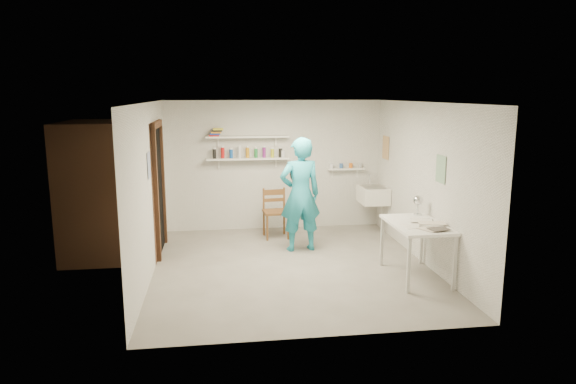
{
  "coord_description": "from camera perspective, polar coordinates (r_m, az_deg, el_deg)",
  "views": [
    {
      "loc": [
        -1.05,
        -7.17,
        2.53
      ],
      "look_at": [
        0.0,
        0.4,
        1.05
      ],
      "focal_mm": 32.0,
      "sensor_mm": 36.0,
      "label": 1
    }
  ],
  "objects": [
    {
      "name": "wall_back",
      "position": [
        9.58,
        -1.53,
        2.98
      ],
      "size": [
        4.0,
        0.02,
        2.4
      ],
      "primitive_type": "cube",
      "color": "silver",
      "rests_on": "ground"
    },
    {
      "name": "door_lintel",
      "position": [
        8.28,
        -14.39,
        7.3
      ],
      "size": [
        0.06,
        1.05,
        0.1
      ],
      "primitive_type": "cube",
      "color": "brown",
      "rests_on": "wall_left"
    },
    {
      "name": "shelf_lower",
      "position": [
        9.39,
        -4.49,
        3.71
      ],
      "size": [
        1.5,
        0.22,
        0.03
      ],
      "primitive_type": "cube",
      "color": "white",
      "rests_on": "wall_back"
    },
    {
      "name": "wall_left",
      "position": [
        7.35,
        -15.27,
        0.15
      ],
      "size": [
        0.02,
        4.5,
        2.4
      ],
      "primitive_type": "cube",
      "color": "silver",
      "rests_on": "ground"
    },
    {
      "name": "poster_left",
      "position": [
        7.34,
        -15.19,
        2.91
      ],
      "size": [
        0.01,
        0.28,
        0.36
      ],
      "primitive_type": "cube",
      "color": "#334C7F",
      "rests_on": "wall_left"
    },
    {
      "name": "wall_clock",
      "position": [
        8.4,
        1.31,
        2.06
      ],
      "size": [
        0.33,
        0.07,
        0.33
      ],
      "primitive_type": "cylinder",
      "rotation": [
        1.57,
        0.0,
        0.12
      ],
      "color": "beige",
      "rests_on": "man"
    },
    {
      "name": "floor",
      "position": [
        7.68,
        0.42,
        -8.36
      ],
      "size": [
        4.0,
        4.5,
        0.02
      ],
      "primitive_type": "cube",
      "color": "slate",
      "rests_on": "ground"
    },
    {
      "name": "ledge_shelf",
      "position": [
        9.74,
        6.45,
        2.58
      ],
      "size": [
        0.7,
        0.14,
        0.03
      ],
      "primitive_type": "cube",
      "color": "white",
      "rests_on": "wall_back"
    },
    {
      "name": "corridor_box",
      "position": [
        8.51,
        -18.95,
        0.35
      ],
      "size": [
        1.4,
        1.5,
        2.1
      ],
      "primitive_type": "cube",
      "color": "brown",
      "rests_on": "ground"
    },
    {
      "name": "ceiling",
      "position": [
        7.24,
        0.44,
        10.01
      ],
      "size": [
        4.0,
        4.5,
        0.02
      ],
      "primitive_type": "cube",
      "color": "silver",
      "rests_on": "wall_back"
    },
    {
      "name": "spray_cans",
      "position": [
        9.37,
        -4.5,
        4.32
      ],
      "size": [
        1.31,
        0.06,
        0.17
      ],
      "color": "black",
      "rests_on": "shelf_lower"
    },
    {
      "name": "work_table",
      "position": [
        7.36,
        14.02,
        -6.31
      ],
      "size": [
        0.7,
        1.16,
        0.77
      ],
      "primitive_type": "cube",
      "color": "white",
      "rests_on": "ground"
    },
    {
      "name": "shelf_upper",
      "position": [
        9.35,
        -4.53,
        6.15
      ],
      "size": [
        1.5,
        0.22,
        0.03
      ],
      "primitive_type": "cube",
      "color": "white",
      "rests_on": "wall_back"
    },
    {
      "name": "belfast_sink",
      "position": [
        9.48,
        9.44,
        -0.32
      ],
      "size": [
        0.48,
        0.6,
        0.3
      ],
      "primitive_type": "cube",
      "color": "white",
      "rests_on": "wall_right"
    },
    {
      "name": "poster_right_a",
      "position": [
        9.52,
        10.8,
        4.86
      ],
      "size": [
        0.01,
        0.34,
        0.42
      ],
      "primitive_type": "cube",
      "color": "#995933",
      "rests_on": "wall_right"
    },
    {
      "name": "poster_right_b",
      "position": [
        7.35,
        16.61,
        2.45
      ],
      "size": [
        0.01,
        0.3,
        0.38
      ],
      "primitive_type": "cube",
      "color": "#3F724C",
      "rests_on": "wall_right"
    },
    {
      "name": "wooden_chair",
      "position": [
        9.06,
        -1.36,
        -2.23
      ],
      "size": [
        0.46,
        0.44,
        0.93
      ],
      "primitive_type": "cube",
      "rotation": [
        0.0,
        0.0,
        0.08
      ],
      "color": "brown",
      "rests_on": "ground"
    },
    {
      "name": "doorway_recess",
      "position": [
        8.41,
        -14.18,
        0.15
      ],
      "size": [
        0.02,
        0.9,
        2.0
      ],
      "primitive_type": "cube",
      "color": "black",
      "rests_on": "wall_left"
    },
    {
      "name": "ledge_pots",
      "position": [
        9.73,
        6.46,
        2.93
      ],
      "size": [
        0.48,
        0.07,
        0.09
      ],
      "color": "silver",
      "rests_on": "ledge_shelf"
    },
    {
      "name": "man",
      "position": [
        8.23,
        1.36,
        -0.29
      ],
      "size": [
        0.72,
        0.52,
        1.84
      ],
      "primitive_type": "imported",
      "rotation": [
        0.0,
        0.0,
        3.26
      ],
      "color": "teal",
      "rests_on": "ground"
    },
    {
      "name": "door_jamb_far",
      "position": [
        8.9,
        -13.72,
        0.75
      ],
      "size": [
        0.06,
        0.1,
        2.0
      ],
      "primitive_type": "cube",
      "color": "brown",
      "rests_on": "ground"
    },
    {
      "name": "book_stack",
      "position": [
        9.32,
        -7.99,
        6.59
      ],
      "size": [
        0.26,
        0.14,
        0.14
      ],
      "color": "red",
      "rests_on": "shelf_upper"
    },
    {
      "name": "wall_front",
      "position": [
        5.19,
        4.05,
        -3.92
      ],
      "size": [
        4.0,
        0.02,
        2.4
      ],
      "primitive_type": "cube",
      "color": "silver",
      "rests_on": "ground"
    },
    {
      "name": "wall_right",
      "position": [
        7.91,
        15.0,
        0.9
      ],
      "size": [
        0.02,
        4.5,
        2.4
      ],
      "primitive_type": "cube",
      "color": "silver",
      "rests_on": "ground"
    },
    {
      "name": "papers",
      "position": [
        7.25,
        14.16,
        -3.26
      ],
      "size": [
        0.3,
        0.22,
        0.03
      ],
      "color": "silver",
      "rests_on": "work_table"
    },
    {
      "name": "door_jamb_near",
      "position": [
        7.92,
        -14.42,
        -0.52
      ],
      "size": [
        0.06,
        0.1,
        2.0
      ],
      "primitive_type": "cube",
      "color": "brown",
      "rests_on": "ground"
    },
    {
      "name": "desk_lamp",
      "position": [
        7.69,
        14.27,
        -0.89
      ],
      "size": [
        0.15,
        0.15,
        0.15
      ],
      "primitive_type": "sphere",
      "color": "silver",
      "rests_on": "work_table"
    }
  ]
}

